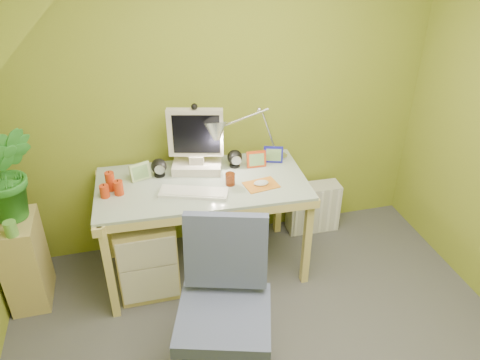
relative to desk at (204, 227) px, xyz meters
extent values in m
cube|color=olive|center=(0.22, 0.42, 0.82)|extent=(3.20, 0.01, 2.40)
cube|color=white|center=(-0.78, -1.18, 1.47)|extent=(1.10, 3.20, 1.10)
cube|color=silver|center=(-0.08, -0.14, 0.39)|extent=(0.47, 0.28, 0.02)
cube|color=#C6711F|center=(0.38, -0.14, 0.38)|extent=(0.24, 0.19, 0.01)
ellipsoid|color=silver|center=(0.38, -0.14, 0.40)|extent=(0.11, 0.08, 0.03)
cylinder|color=maroon|center=(0.18, -0.08, 0.42)|extent=(0.07, 0.07, 0.08)
cube|color=#C03B14|center=(0.42, 0.12, 0.44)|extent=(0.14, 0.02, 0.12)
cube|color=#151591|center=(0.56, 0.16, 0.44)|extent=(0.14, 0.06, 0.12)
cube|color=#AAC487|center=(-0.40, 0.14, 0.44)|extent=(0.14, 0.07, 0.12)
cube|color=tan|center=(-1.23, -0.01, -0.05)|extent=(0.24, 0.37, 0.65)
imported|color=#2A7E2A|center=(-1.19, 0.04, 0.59)|extent=(0.37, 0.31, 0.64)
cylinder|color=#61A444|center=(-1.21, -0.16, 0.32)|extent=(0.08, 0.08, 0.10)
cube|color=silver|center=(0.97, 0.28, -0.17)|extent=(0.43, 0.18, 0.42)
camera|label=1|loc=(-0.42, -2.72, 2.02)|focal=35.00mm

